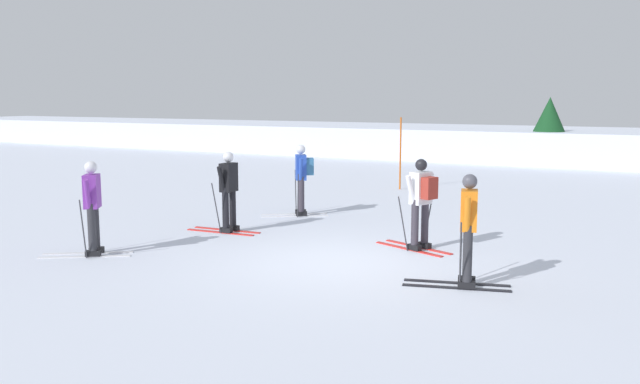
# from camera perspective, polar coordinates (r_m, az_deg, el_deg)

# --- Properties ---
(ground_plane) EXTENTS (120.00, 120.00, 0.00)m
(ground_plane) POSITION_cam_1_polar(r_m,az_deg,el_deg) (11.51, 1.44, -6.09)
(ground_plane) COLOR silver
(far_snow_ridge) EXTENTS (80.00, 7.21, 1.41)m
(far_snow_ridge) POSITION_cam_1_polar(r_m,az_deg,el_deg) (31.91, 19.24, 3.85)
(far_snow_ridge) COLOR silver
(far_snow_ridge) RESTS_ON ground
(skier_blue) EXTENTS (1.53, 1.22, 1.71)m
(skier_blue) POSITION_cam_1_polar(r_m,az_deg,el_deg) (15.91, -1.58, 1.36)
(skier_blue) COLOR silver
(skier_blue) RESTS_ON ground
(skier_white) EXTENTS (1.63, 0.95, 1.71)m
(skier_white) POSITION_cam_1_polar(r_m,az_deg,el_deg) (12.39, 8.70, -0.65)
(skier_white) COLOR red
(skier_white) RESTS_ON ground
(skier_purple) EXTENTS (1.53, 1.21, 1.71)m
(skier_purple) POSITION_cam_1_polar(r_m,az_deg,el_deg) (12.53, -19.01, -1.09)
(skier_purple) COLOR silver
(skier_purple) RESTS_ON ground
(skier_orange) EXTENTS (1.64, 0.97, 1.71)m
(skier_orange) POSITION_cam_1_polar(r_m,az_deg,el_deg) (10.12, 12.58, -2.95)
(skier_orange) COLOR black
(skier_orange) RESTS_ON ground
(skier_black) EXTENTS (1.62, 1.00, 1.71)m
(skier_black) POSITION_cam_1_polar(r_m,az_deg,el_deg) (14.04, -7.88, 0.23)
(skier_black) COLOR red
(skier_black) RESTS_ON ground
(trail_marker_pole) EXTENTS (0.05, 0.05, 2.23)m
(trail_marker_pole) POSITION_cam_1_polar(r_m,az_deg,el_deg) (20.64, 6.93, 3.30)
(trail_marker_pole) COLOR #C65614
(trail_marker_pole) RESTS_ON ground
(conifer_far_right) EXTENTS (2.07, 2.07, 2.85)m
(conifer_far_right) POSITION_cam_1_polar(r_m,az_deg,el_deg) (29.61, 19.09, 5.49)
(conifer_far_right) COLOR #513823
(conifer_far_right) RESTS_ON ground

